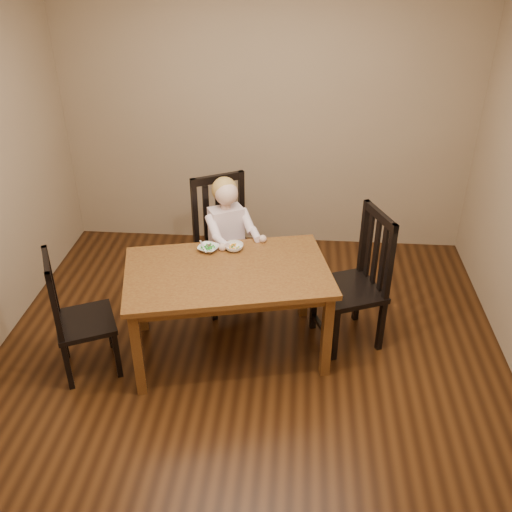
# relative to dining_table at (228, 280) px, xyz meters

# --- Properties ---
(room) EXTENTS (4.01, 4.01, 2.71)m
(room) POSITION_rel_dining_table_xyz_m (0.16, -0.14, 0.69)
(room) COLOR #42230D
(room) RESTS_ON ground
(dining_table) EXTENTS (1.65, 1.20, 0.74)m
(dining_table) POSITION_rel_dining_table_xyz_m (0.00, 0.00, 0.00)
(dining_table) COLOR #502812
(dining_table) RESTS_ON room
(chair_child) EXTENTS (0.65, 0.64, 1.13)m
(chair_child) POSITION_rel_dining_table_xyz_m (-0.11, 0.72, -0.11)
(chair_child) COLOR black
(chair_child) RESTS_ON room
(chair_left) EXTENTS (0.55, 0.56, 0.99)m
(chair_left) POSITION_rel_dining_table_xyz_m (-1.06, -0.30, -0.18)
(chair_left) COLOR black
(chair_left) RESTS_ON room
(chair_right) EXTENTS (0.61, 0.62, 1.11)m
(chair_right) POSITION_rel_dining_table_xyz_m (0.97, 0.25, -0.12)
(chair_right) COLOR black
(chair_right) RESTS_ON room
(toddler) EXTENTS (0.54, 0.57, 0.63)m
(toddler) POSITION_rel_dining_table_xyz_m (-0.08, 0.67, 0.05)
(toddler) COLOR white
(toddler) RESTS_ON chair_child
(bowl_peas) EXTENTS (0.19, 0.19, 0.04)m
(bowl_peas) POSITION_rel_dining_table_xyz_m (-0.18, 0.27, 0.11)
(bowl_peas) COLOR white
(bowl_peas) RESTS_ON dining_table
(bowl_veg) EXTENTS (0.18, 0.18, 0.05)m
(bowl_veg) POSITION_rel_dining_table_xyz_m (0.01, 0.30, 0.11)
(bowl_veg) COLOR white
(bowl_veg) RESTS_ON dining_table
(fork) EXTENTS (0.08, 0.12, 0.05)m
(fork) POSITION_rel_dining_table_xyz_m (-0.22, 0.25, 0.13)
(fork) COLOR silver
(fork) RESTS_ON bowl_peas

